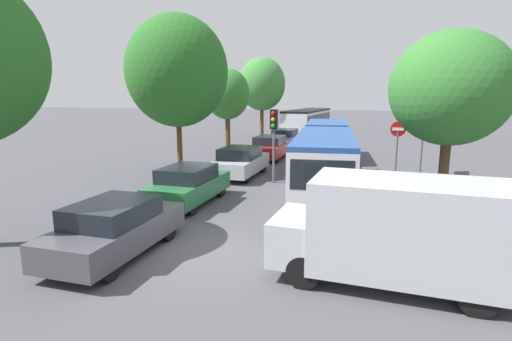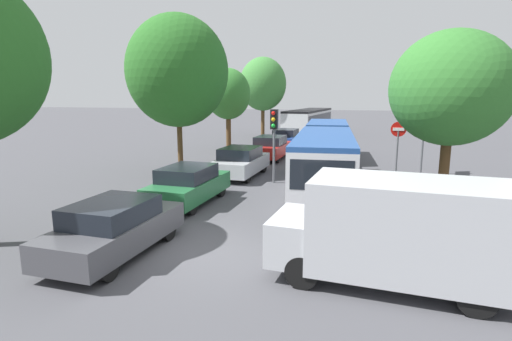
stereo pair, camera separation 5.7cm
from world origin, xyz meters
name	(u,v)px [view 1 (the left image)]	position (x,y,z in m)	size (l,w,h in m)	color
ground_plane	(195,251)	(0.00, 0.00, 0.00)	(200.00, 200.00, 0.00)	#47474C
articulated_bus	(325,147)	(2.17, 11.64, 1.36)	(3.78, 16.05, 2.36)	silver
city_bus_rear	(308,120)	(-1.94, 33.13, 1.46)	(3.59, 11.89, 2.52)	silver
queued_car_graphite	(115,228)	(-1.81, -0.80, 0.73)	(1.84, 4.16, 1.43)	#47474C
queued_car_green	(189,185)	(-2.14, 4.23, 0.73)	(1.85, 4.18, 1.44)	#236638
queued_car_silver	(240,162)	(-1.82, 9.59, 0.75)	(1.91, 4.31, 1.49)	#B7BABF
queued_car_red	(270,147)	(-1.70, 15.38, 0.75)	(1.89, 4.28, 1.47)	#B21E19
queued_car_blue	(285,138)	(-1.89, 21.09, 0.73)	(1.86, 4.20, 1.45)	#284799
white_van	(399,229)	(4.99, -0.54, 1.24)	(5.12, 2.28, 2.31)	#B7BABF
traffic_light	(274,129)	(0.11, 8.60, 2.50)	(0.33, 0.37, 3.40)	#56595E
no_entry_sign	(397,142)	(5.60, 10.58, 1.88)	(0.70, 0.08, 2.82)	#56595E
direction_sign_post	(424,125)	(6.93, 12.53, 2.57)	(0.33, 1.38, 3.60)	#56595E
tree_left_mid	(177,74)	(-5.03, 9.44, 5.07)	(5.09, 5.09, 7.99)	#51381E
tree_left_far	(227,94)	(-5.65, 18.49, 4.08)	(3.22, 3.22, 5.94)	#51381E
tree_left_distant	(262,85)	(-5.74, 28.60, 4.92)	(4.46, 4.46, 7.59)	#51381E
tree_right_near	(451,89)	(7.03, 6.77, 4.26)	(4.29, 4.29, 6.32)	#51381E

